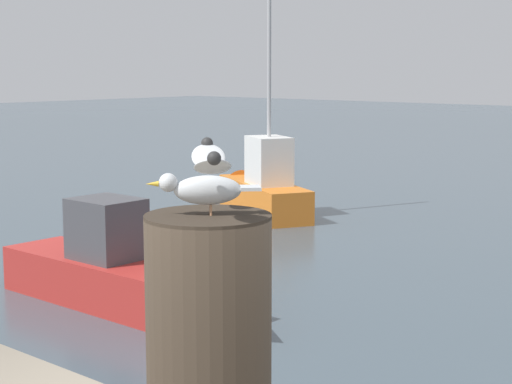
% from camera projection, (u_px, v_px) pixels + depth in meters
% --- Properties ---
extents(mooring_post, '(0.44, 0.44, 1.05)m').
position_uv_depth(mooring_post, '(209.00, 363.00, 2.94)').
color(mooring_post, '#382D23').
rests_on(mooring_post, harbor_quay).
extents(seagull, '(0.47, 0.45, 0.24)m').
position_uv_depth(seagull, '(206.00, 179.00, 2.84)').
color(seagull, tan).
rests_on(seagull, mooring_post).
extents(boat_red, '(4.24, 0.97, 1.47)m').
position_uv_depth(boat_red, '(136.00, 280.00, 10.39)').
color(boat_red, '#B72D28').
rests_on(boat_red, ground_plane).
extents(boat_orange, '(3.67, 2.51, 4.91)m').
position_uv_depth(boat_orange, '(260.00, 187.00, 17.46)').
color(boat_orange, orange).
rests_on(boat_orange, ground_plane).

